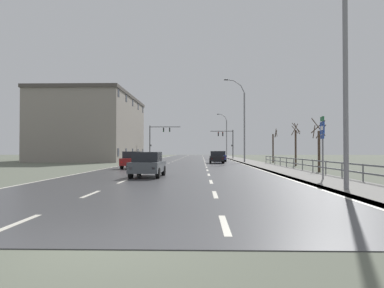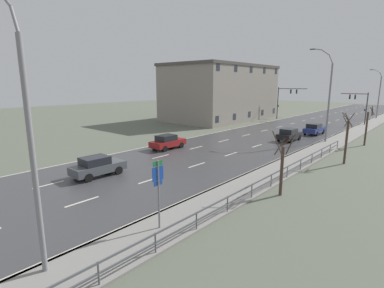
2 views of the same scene
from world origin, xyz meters
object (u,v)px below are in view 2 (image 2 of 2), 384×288
Objects in this scene: street_lamp_distant at (378,95)px; traffic_signal_right at (360,103)px; traffic_signal_left at (285,97)px; car_far_left at (289,134)px; highway_sign at (158,186)px; street_lamp_foreground at (29,143)px; street_lamp_midground at (328,97)px; car_mid_centre at (314,129)px; brick_building at (221,92)px; car_near_right at (167,142)px; car_near_left at (97,166)px.

traffic_signal_right is at bearing -92.85° from street_lamp_distant.
traffic_signal_left is 1.55× the size of car_far_left.
traffic_signal_right is at bearing 4.26° from traffic_signal_left.
highway_sign is (0.94, -61.64, -2.65)m from street_lamp_distant.
highway_sign is (0.95, 5.10, -2.74)m from street_lamp_foreground.
car_mid_centre is (-2.85, 4.94, -4.66)m from street_lamp_midground.
brick_building is (-23.58, 11.32, -0.10)m from street_lamp_midground.
street_lamp_distant is 50.24m from car_near_right.
traffic_signal_right is 1.36× the size of car_near_right.
brick_building is (-23.62, -22.05, 0.46)m from street_lamp_distant.
car_near_left is at bearing 164.92° from highway_sign.
traffic_signal_left is (-13.28, -0.99, 0.58)m from traffic_signal_right.
highway_sign is at bearing -82.08° from car_mid_centre.
traffic_signal_left is 45.64m from car_near_left.
street_lamp_foreground is 31.89m from car_far_left.
car_mid_centre is 1.01× the size of car_near_right.
traffic_signal_left is (-13.91, -13.74, -0.50)m from street_lamp_distant.
traffic_signal_left reaches higher than car_mid_centre.
street_lamp_foreground is at bearing -75.30° from traffic_signal_left.
street_lamp_midground is at bearing -54.74° from traffic_signal_left.
car_mid_centre is (-3.82, 33.21, -1.46)m from highway_sign.
highway_sign is at bearing -88.02° from street_lamp_midground.
traffic_signal_right is at bearing 22.03° from brick_building.
street_lamp_foreground is 0.91× the size of street_lamp_midground.
traffic_signal_left is at bearing 97.55° from car_near_left.
traffic_signal_right is (-0.64, -12.76, -1.08)m from street_lamp_distant.
street_lamp_distant reaches higher than car_near_left.
car_mid_centre is at bearing -53.10° from traffic_signal_left.
street_lamp_foreground is at bearing -82.88° from car_far_left.
street_lamp_foreground is 2.90× the size of highway_sign.
car_mid_centre is at bearing -98.18° from traffic_signal_right.
traffic_signal_left is at bearing -135.35° from street_lamp_distant.
street_lamp_midground is at bearing 91.98° from highway_sign.
street_lamp_foreground is at bearing -89.95° from street_lamp_midground.
street_lamp_midground is 7.36m from car_mid_centre.
street_lamp_foreground is 2.49× the size of car_near_right.
brick_building is at bearing 112.95° from car_near_left.
street_lamp_foreground is at bearing -57.09° from car_near_right.
street_lamp_midground reaches higher than traffic_signal_right.
street_lamp_foreground is at bearing -62.15° from brick_building.
brick_building reaches higher than car_near_right.
car_near_right is at bearing -86.55° from traffic_signal_left.
car_far_left is (-3.61, -1.97, -4.66)m from street_lamp_midground.
brick_building is (-24.55, 39.59, 3.10)m from highway_sign.
traffic_signal_left is (-13.90, 52.99, -0.59)m from street_lamp_foreground.
traffic_signal_left is 18.71m from car_mid_centre.
street_lamp_distant reaches higher than car_far_left.
traffic_signal_right is 47.06m from car_near_left.
car_mid_centre is at bearing -17.10° from brick_building.
brick_building is at bearing -139.43° from traffic_signal_left.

